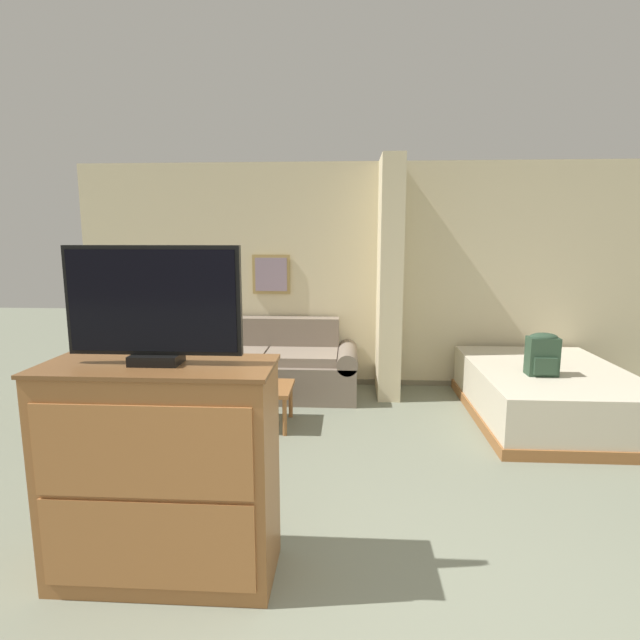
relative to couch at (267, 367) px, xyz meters
The scene contains 10 objects.
wall_back 1.72m from the couch, 20.02° to the left, with size 7.18×0.16×2.60m.
wall_partition_pillar 1.69m from the couch, ahead, with size 0.24×0.66×2.60m.
couch is the anchor object (origin of this frame).
coffee_table 0.97m from the couch, 89.26° to the right, with size 0.76×0.54×0.38m.
side_table 1.21m from the couch, behind, with size 0.46×0.46×0.56m.
table_lamp 1.32m from the couch, behind, with size 0.37×0.37×0.43m.
tv_dresser 3.09m from the couch, 90.52° to the right, with size 1.16×0.49×1.14m.
tv 3.28m from the couch, 90.52° to the right, with size 0.86×0.16×0.58m.
bed 2.92m from the couch, 12.05° to the right, with size 1.44×1.99×0.50m.
backpack 2.85m from the couch, 17.94° to the right, with size 0.27×0.19×0.40m.
Camera 1 is at (-0.40, -1.84, 1.77)m, focal length 28.00 mm.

